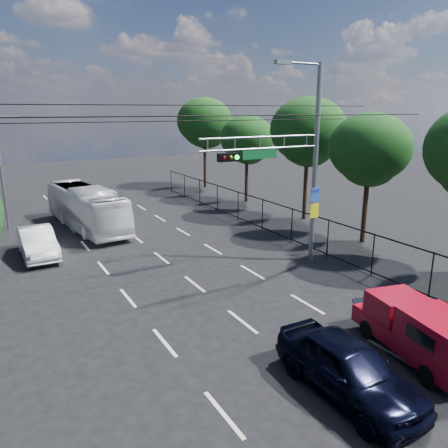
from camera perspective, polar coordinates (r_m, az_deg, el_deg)
ground at (r=13.40m, az=11.90°, el=-19.26°), size 120.00×120.00×0.00m
lane_markings at (r=24.60m, az=-9.87°, el=-3.03°), size 6.12×38.00×0.01m
signal_mast at (r=20.79m, az=9.33°, el=8.53°), size 6.43×0.39×9.50m
streetlight_left at (r=30.43m, az=-26.81°, el=6.60°), size 2.09×0.22×7.08m
utility_wires at (r=18.64m, az=-5.37°, el=14.09°), size 22.00×5.04×0.74m
fence_right at (r=26.19m, az=7.28°, el=0.50°), size 0.06×34.03×2.00m
tree_right_b at (r=25.59m, az=18.46°, el=8.69°), size 4.50×4.50×7.31m
tree_right_c at (r=30.30m, az=10.89°, el=11.29°), size 5.10×5.10×8.29m
tree_right_d at (r=35.78m, az=3.02°, el=10.61°), size 4.32×4.32×7.02m
tree_right_e at (r=42.79m, az=-2.56°, el=12.74°), size 5.28×5.28×8.58m
red_pickup at (r=14.92m, az=24.20°, el=-12.51°), size 2.54×4.86×1.73m
navy_hatchback at (r=12.65m, az=15.88°, el=-17.60°), size 1.87×4.58×1.56m
white_bus at (r=29.27m, az=-17.55°, el=2.07°), size 3.35×9.87×2.70m
white_van at (r=24.60m, az=-23.21°, el=-2.22°), size 1.70×4.61×1.51m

